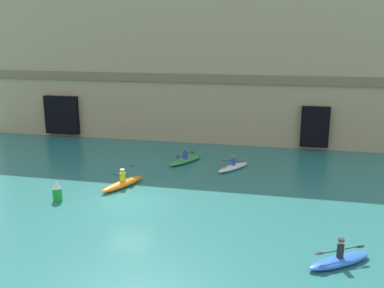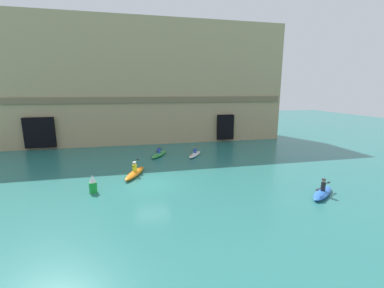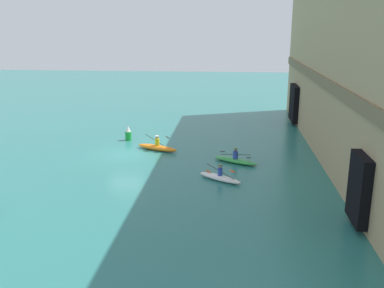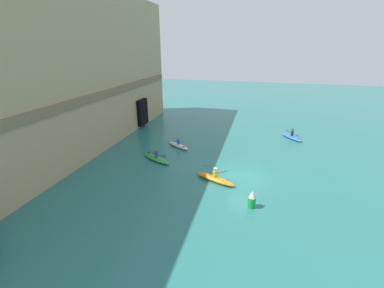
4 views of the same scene
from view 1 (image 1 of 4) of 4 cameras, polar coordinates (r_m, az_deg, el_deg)
name	(u,v)px [view 1 (image 1 of 4)]	position (r m, az deg, el deg)	size (l,w,h in m)	color
ground_plane	(129,202)	(25.04, -8.43, -7.66)	(120.00, 120.00, 0.00)	#28706B
cliff_bluff	(194,52)	(40.65, 0.30, 12.11)	(38.20, 7.78, 15.56)	tan
kayak_blue	(339,260)	(19.42, 19.06, -14.39)	(2.99, 2.52, 1.16)	blue
kayak_white	(233,167)	(30.61, 5.51, -3.02)	(2.24, 2.95, 1.08)	white
kayak_green	(185,160)	(32.17, -0.90, -2.12)	(2.34, 3.39, 1.09)	green
kayak_orange	(123,183)	(27.36, -9.21, -5.18)	(2.05, 3.53, 1.27)	orange
marker_buoy	(57,191)	(25.91, -17.55, -6.03)	(0.53, 0.53, 1.27)	green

